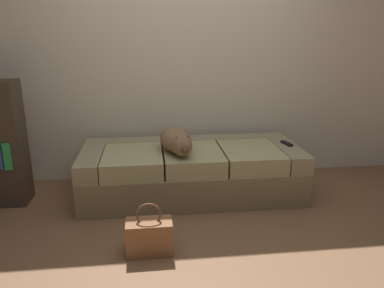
{
  "coord_description": "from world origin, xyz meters",
  "views": [
    {
      "loc": [
        -0.39,
        -2.29,
        1.51
      ],
      "look_at": [
        0.0,
        0.97,
        0.51
      ],
      "focal_mm": 35.35,
      "sensor_mm": 36.0,
      "label": 1
    }
  ],
  "objects_px": {
    "dog_tan": "(176,140)",
    "handbag": "(149,236)",
    "couch": "(191,171)",
    "tv_remote": "(287,143)"
  },
  "relations": [
    {
      "from": "handbag",
      "to": "dog_tan",
      "type": "bearing_deg",
      "value": 72.79
    },
    {
      "from": "couch",
      "to": "tv_remote",
      "type": "bearing_deg",
      "value": -0.59
    },
    {
      "from": "dog_tan",
      "to": "handbag",
      "type": "bearing_deg",
      "value": -107.21
    },
    {
      "from": "couch",
      "to": "tv_remote",
      "type": "distance_m",
      "value": 0.94
    },
    {
      "from": "dog_tan",
      "to": "tv_remote",
      "type": "relative_size",
      "value": 4.1
    },
    {
      "from": "couch",
      "to": "handbag",
      "type": "relative_size",
      "value": 5.32
    },
    {
      "from": "couch",
      "to": "handbag",
      "type": "distance_m",
      "value": 1.05
    },
    {
      "from": "tv_remote",
      "to": "handbag",
      "type": "distance_m",
      "value": 1.66
    },
    {
      "from": "couch",
      "to": "handbag",
      "type": "xyz_separation_m",
      "value": [
        -0.41,
        -0.96,
        -0.1
      ]
    },
    {
      "from": "tv_remote",
      "to": "handbag",
      "type": "height_order",
      "value": "tv_remote"
    }
  ]
}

